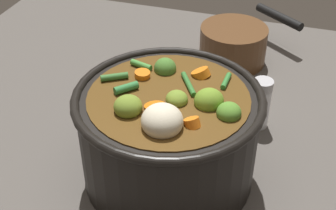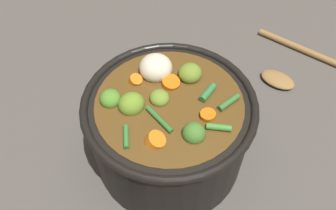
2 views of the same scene
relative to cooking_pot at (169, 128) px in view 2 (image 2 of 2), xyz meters
The scene contains 3 objects.
ground_plane 0.08m from the cooking_pot, 119.40° to the left, with size 1.10×1.10×0.00m, color #514C47.
cooking_pot is the anchor object (origin of this frame).
wooden_spoon 0.34m from the cooking_pot, 148.38° to the right, with size 0.20×0.20×0.02m.
Camera 2 is at (0.05, 0.31, 0.52)m, focal length 36.61 mm.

